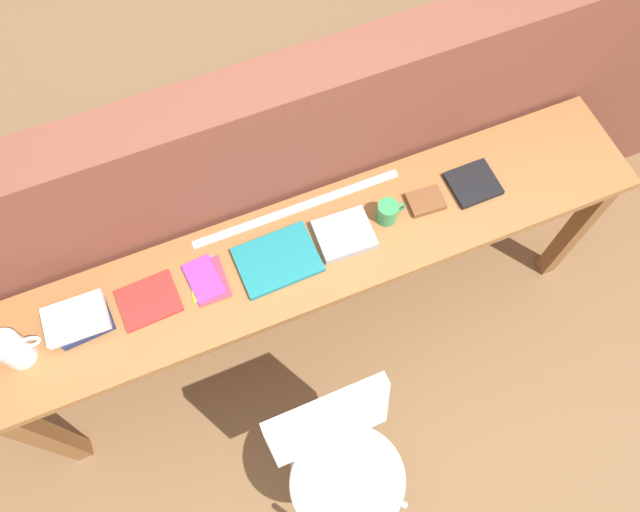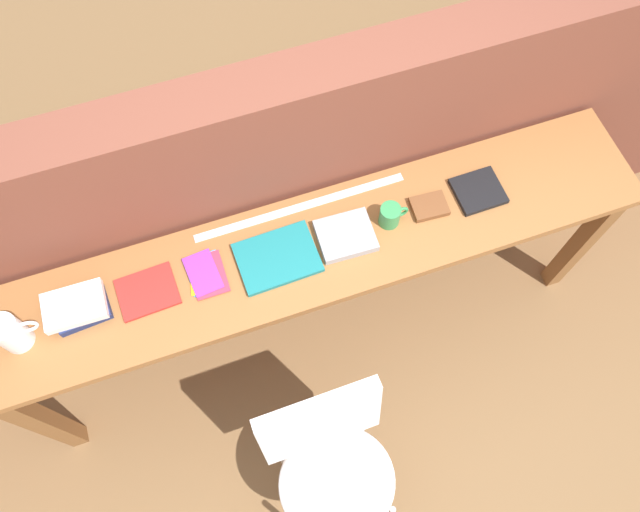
% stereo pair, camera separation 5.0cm
% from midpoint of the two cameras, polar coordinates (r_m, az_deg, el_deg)
% --- Properties ---
extents(ground_plane, '(40.00, 40.00, 0.00)m').
position_cam_midpoint_polar(ground_plane, '(2.99, 2.08, -11.33)').
color(ground_plane, brown).
extents(brick_wall_back, '(6.00, 0.20, 1.41)m').
position_cam_midpoint_polar(brick_wall_back, '(2.56, -2.31, 5.69)').
color(brick_wall_back, brown).
rests_on(brick_wall_back, ground).
extents(sideboard, '(2.50, 0.44, 0.88)m').
position_cam_midpoint_polar(sideboard, '(2.37, 0.21, -0.57)').
color(sideboard, '#996033').
rests_on(sideboard, ground).
extents(chair_white_moulded, '(0.44, 0.46, 0.89)m').
position_cam_midpoint_polar(chair_white_moulded, '(2.40, 1.65, -18.32)').
color(chair_white_moulded, white).
rests_on(chair_white_moulded, ground).
extents(pitcher_white, '(0.14, 0.10, 0.18)m').
position_cam_midpoint_polar(pitcher_white, '(2.27, -25.85, -6.38)').
color(pitcher_white, white).
rests_on(pitcher_white, sideboard).
extents(book_stack_leftmost, '(0.21, 0.15, 0.07)m').
position_cam_midpoint_polar(book_stack_leftmost, '(2.27, -20.67, -4.42)').
color(book_stack_leftmost, navy).
rests_on(book_stack_leftmost, sideboard).
extents(magazine_cycling, '(0.21, 0.17, 0.01)m').
position_cam_midpoint_polar(magazine_cycling, '(2.25, -14.88, -3.19)').
color(magazine_cycling, red).
rests_on(magazine_cycling, sideboard).
extents(pamphlet_pile_colourful, '(0.14, 0.18, 0.01)m').
position_cam_midpoint_polar(pamphlet_pile_colourful, '(2.23, -9.79, -1.61)').
color(pamphlet_pile_colourful, '#3399D8').
rests_on(pamphlet_pile_colourful, sideboard).
extents(book_open_centre, '(0.29, 0.22, 0.02)m').
position_cam_midpoint_polar(book_open_centre, '(2.22, -3.27, -0.18)').
color(book_open_centre, '#19757A').
rests_on(book_open_centre, sideboard).
extents(book_grey_hardcover, '(0.21, 0.18, 0.03)m').
position_cam_midpoint_polar(book_grey_hardcover, '(2.25, 3.00, 1.85)').
color(book_grey_hardcover, '#9E9EA3').
rests_on(book_grey_hardcover, sideboard).
extents(mug, '(0.11, 0.08, 0.09)m').
position_cam_midpoint_polar(mug, '(2.27, 7.09, 3.71)').
color(mug, '#338C4C').
rests_on(mug, sideboard).
extents(leather_journal_brown, '(0.14, 0.11, 0.02)m').
position_cam_midpoint_polar(leather_journal_brown, '(2.35, 10.55, 4.47)').
color(leather_journal_brown, brown).
rests_on(leather_journal_brown, sideboard).
extents(book_repair_rightmost, '(0.18, 0.16, 0.02)m').
position_cam_midpoint_polar(book_repair_rightmost, '(2.42, 14.85, 5.75)').
color(book_repair_rightmost, black).
rests_on(book_repair_rightmost, sideboard).
extents(ruler_metal_back_edge, '(0.81, 0.03, 0.00)m').
position_cam_midpoint_polar(ruler_metal_back_edge, '(2.32, -1.07, 4.50)').
color(ruler_metal_back_edge, silver).
rests_on(ruler_metal_back_edge, sideboard).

